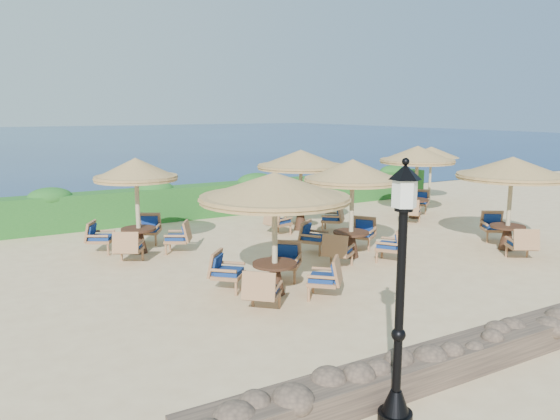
{
  "coord_description": "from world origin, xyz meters",
  "views": [
    {
      "loc": [
        -9.24,
        -11.56,
        3.93
      ],
      "look_at": [
        -2.09,
        0.83,
        1.3
      ],
      "focal_mm": 35.0,
      "sensor_mm": 36.0,
      "label": 1
    }
  ],
  "objects_px": {
    "cafe_set_0": "(275,207)",
    "cafe_set_3": "(137,194)",
    "cafe_set_1": "(352,193)",
    "cafe_set_5": "(417,164)",
    "cafe_set_4": "(301,172)",
    "lamp_post": "(400,307)",
    "cafe_set_2": "(511,178)",
    "extra_parasol": "(431,152)"
  },
  "relations": [
    {
      "from": "cafe_set_0",
      "to": "cafe_set_5",
      "type": "xyz_separation_m",
      "value": [
        8.63,
        4.79,
        0.07
      ]
    },
    {
      "from": "cafe_set_1",
      "to": "cafe_set_5",
      "type": "distance_m",
      "value": 6.23
    },
    {
      "from": "extra_parasol",
      "to": "cafe_set_3",
      "type": "relative_size",
      "value": 0.87
    },
    {
      "from": "lamp_post",
      "to": "cafe_set_1",
      "type": "relative_size",
      "value": 1.23
    },
    {
      "from": "lamp_post",
      "to": "cafe_set_5",
      "type": "relative_size",
      "value": 1.22
    },
    {
      "from": "cafe_set_3",
      "to": "extra_parasol",
      "type": "bearing_deg",
      "value": 8.76
    },
    {
      "from": "cafe_set_1",
      "to": "cafe_set_3",
      "type": "height_order",
      "value": "same"
    },
    {
      "from": "cafe_set_1",
      "to": "cafe_set_4",
      "type": "xyz_separation_m",
      "value": [
        0.66,
        3.61,
        0.16
      ]
    },
    {
      "from": "cafe_set_4",
      "to": "lamp_post",
      "type": "bearing_deg",
      "value": -116.04
    },
    {
      "from": "cafe_set_4",
      "to": "cafe_set_5",
      "type": "xyz_separation_m",
      "value": [
        4.7,
        -0.44,
        0.07
      ]
    },
    {
      "from": "cafe_set_3",
      "to": "cafe_set_0",
      "type": "bearing_deg",
      "value": -72.45
    },
    {
      "from": "cafe_set_3",
      "to": "cafe_set_5",
      "type": "distance_m",
      "value": 10.19
    },
    {
      "from": "cafe_set_0",
      "to": "cafe_set_3",
      "type": "xyz_separation_m",
      "value": [
        -1.56,
        4.93,
        -0.26
      ]
    },
    {
      "from": "lamp_post",
      "to": "cafe_set_4",
      "type": "bearing_deg",
      "value": 63.96
    },
    {
      "from": "extra_parasol",
      "to": "cafe_set_5",
      "type": "distance_m",
      "value": 3.59
    },
    {
      "from": "cafe_set_0",
      "to": "cafe_set_2",
      "type": "relative_size",
      "value": 1.06
    },
    {
      "from": "cafe_set_3",
      "to": "cafe_set_5",
      "type": "xyz_separation_m",
      "value": [
        10.19,
        -0.14,
        0.34
      ]
    },
    {
      "from": "cafe_set_2",
      "to": "cafe_set_3",
      "type": "xyz_separation_m",
      "value": [
        -9.16,
        4.9,
        -0.39
      ]
    },
    {
      "from": "cafe_set_1",
      "to": "lamp_post",
      "type": "bearing_deg",
      "value": -123.21
    },
    {
      "from": "lamp_post",
      "to": "cafe_set_0",
      "type": "bearing_deg",
      "value": 77.76
    },
    {
      "from": "extra_parasol",
      "to": "cafe_set_1",
      "type": "relative_size",
      "value": 0.89
    },
    {
      "from": "extra_parasol",
      "to": "cafe_set_4",
      "type": "xyz_separation_m",
      "value": [
        -7.57,
        -1.71,
        -0.24
      ]
    },
    {
      "from": "cafe_set_0",
      "to": "cafe_set_4",
      "type": "distance_m",
      "value": 6.54
    },
    {
      "from": "lamp_post",
      "to": "extra_parasol",
      "type": "relative_size",
      "value": 1.38
    },
    {
      "from": "cafe_set_0",
      "to": "cafe_set_2",
      "type": "distance_m",
      "value": 7.6
    },
    {
      "from": "cafe_set_3",
      "to": "cafe_set_5",
      "type": "relative_size",
      "value": 1.03
    },
    {
      "from": "cafe_set_2",
      "to": "cafe_set_5",
      "type": "bearing_deg",
      "value": 77.77
    },
    {
      "from": "cafe_set_1",
      "to": "extra_parasol",
      "type": "bearing_deg",
      "value": 32.89
    },
    {
      "from": "cafe_set_1",
      "to": "cafe_set_2",
      "type": "bearing_deg",
      "value": -20.17
    },
    {
      "from": "extra_parasol",
      "to": "cafe_set_5",
      "type": "bearing_deg",
      "value": -143.13
    },
    {
      "from": "lamp_post",
      "to": "extra_parasol",
      "type": "bearing_deg",
      "value": 43.6
    },
    {
      "from": "cafe_set_1",
      "to": "cafe_set_4",
      "type": "relative_size",
      "value": 0.93
    },
    {
      "from": "lamp_post",
      "to": "cafe_set_0",
      "type": "xyz_separation_m",
      "value": [
        1.1,
        5.06,
        0.37
      ]
    },
    {
      "from": "cafe_set_4",
      "to": "cafe_set_1",
      "type": "bearing_deg",
      "value": -100.3
    },
    {
      "from": "cafe_set_4",
      "to": "cafe_set_2",
      "type": "bearing_deg",
      "value": -54.79
    },
    {
      "from": "cafe_set_1",
      "to": "cafe_set_5",
      "type": "relative_size",
      "value": 0.99
    },
    {
      "from": "cafe_set_0",
      "to": "cafe_set_4",
      "type": "relative_size",
      "value": 1.12
    },
    {
      "from": "cafe_set_3",
      "to": "cafe_set_4",
      "type": "distance_m",
      "value": 5.5
    },
    {
      "from": "cafe_set_1",
      "to": "cafe_set_3",
      "type": "distance_m",
      "value": 5.86
    },
    {
      "from": "lamp_post",
      "to": "cafe_set_3",
      "type": "bearing_deg",
      "value": 92.64
    },
    {
      "from": "cafe_set_4",
      "to": "cafe_set_0",
      "type": "bearing_deg",
      "value": -126.93
    },
    {
      "from": "cafe_set_2",
      "to": "cafe_set_5",
      "type": "xyz_separation_m",
      "value": [
        1.03,
        4.76,
        -0.06
      ]
    }
  ]
}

